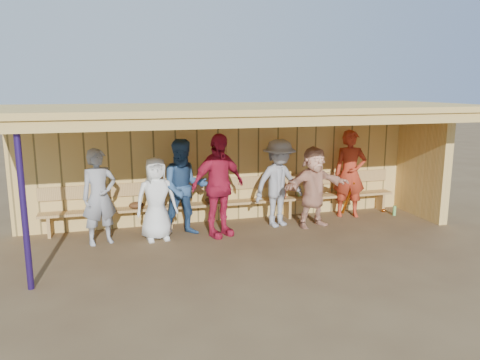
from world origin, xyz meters
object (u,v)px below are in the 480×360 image
player_e (279,183)px  player_f (314,187)px  player_a (99,197)px  player_b (156,199)px  bench (230,197)px  player_c (184,188)px  player_g (350,174)px  player_d (218,185)px

player_e → player_f: size_ratio=1.08×
player_a → player_b: player_a is taller
bench → player_c: bearing=-149.1°
player_c → player_g: player_g is taller
player_a → bench: player_a is taller
player_c → player_e: player_c is taller
player_c → player_e: (1.95, 0.07, -0.03)m
player_g → bench: 2.69m
player_d → player_g: size_ratio=1.04×
player_f → player_c: bearing=165.9°
player_c → player_g: (3.71, 0.34, 0.02)m
bench → player_a: bearing=-164.4°
player_c → player_g: size_ratio=0.98×
player_b → bench: (1.62, 0.78, -0.26)m
player_f → player_g: size_ratio=0.87×
player_a → bench: size_ratio=0.23×
player_e → player_f: bearing=-34.8°
player_a → player_g: player_g is taller
player_b → player_d: bearing=-10.6°
player_c → player_b: bearing=-166.2°
player_b → player_g: player_g is taller
player_d → player_b: bearing=152.6°
player_g → bench: player_g is taller
player_b → player_c: 0.59m
player_a → player_f: size_ratio=1.06×
player_a → player_g: bearing=-13.8°
player_b → player_e: bearing=-1.1°
player_g → player_f: bearing=-138.3°
player_b → player_f: size_ratio=0.94×
player_b → bench: bearing=19.8°
player_f → player_g: 1.20m
player_b → player_c: bearing=8.3°
player_b → player_d: 1.18m
player_a → bench: bearing=-2.9°
player_b → bench: size_ratio=0.21×
player_b → player_c: (0.55, 0.14, 0.15)m
player_d → player_g: player_d is taller
player_e → player_g: 1.78m
player_a → player_d: 2.18m
player_e → player_g: (1.76, 0.27, 0.06)m
player_f → bench: (-1.55, 0.79, -0.30)m
player_a → player_f: player_a is taller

